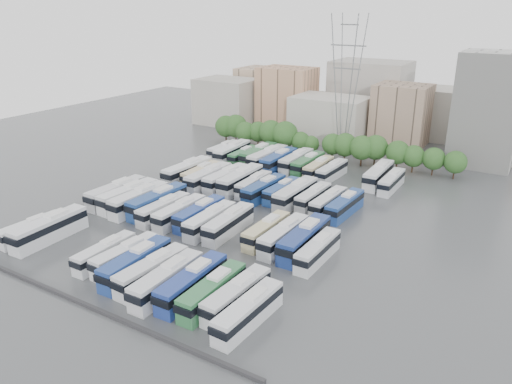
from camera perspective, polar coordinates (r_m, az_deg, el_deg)
The scene contains 54 objects.
ground at distance 90.42m, azimuth -3.60°, elevation -2.70°, with size 220.00×220.00×0.00m, color #424447.
parapet at distance 69.17m, azimuth -19.79°, elevation -11.65°, with size 56.00×0.50×0.50m, color #2D2D30.
tree_line at distance 124.86m, azimuth 6.58°, elevation 5.95°, with size 65.27×7.78×8.25m.
city_buildings at distance 152.74m, azimuth 9.79°, elevation 9.84°, with size 102.00×35.00×20.00m.
apartment_tower at distance 128.45m, azimuth 24.98°, elevation 8.54°, with size 14.00×14.00×26.00m, color silver.
electricity_pylon at distance 127.51m, azimuth 10.28°, elevation 12.63°, with size 9.00×6.91×33.83m.
bus_r0_s0 at distance 88.80m, azimuth -24.31°, elevation -3.88°, with size 2.95×11.07×3.44m.
bus_r0_s1 at distance 86.84m, azimuth -22.56°, elevation -3.85°, with size 3.54×13.78×4.29m.
bus_r0_s5 at distance 76.94m, azimuth -16.89°, elevation -6.65°, with size 2.54×10.89×3.41m.
bus_r0_s6 at distance 75.05m, azimuth -14.64°, elevation -7.03°, with size 3.10×11.71×3.64m.
bus_r0_s7 at distance 72.28m, azimuth -13.59°, elevation -7.90°, with size 3.24×12.78×3.98m.
bus_r0_s8 at distance 70.06m, azimuth -11.80°, elevation -8.78°, with size 3.23×12.37×3.85m.
bus_r0_s9 at distance 67.41m, azimuth -10.13°, elevation -9.83°, with size 3.10×12.81×4.00m.
bus_r0_s10 at distance 66.31m, azimuth -7.31°, elevation -10.21°, with size 3.18×12.87×4.01m.
bus_r0_s11 at distance 64.44m, azimuth -4.98°, elevation -11.21°, with size 2.82×12.16×3.80m.
bus_r0_s12 at distance 63.50m, azimuth -2.21°, elevation -11.70°, with size 3.13×12.04×3.75m.
bus_r0_s13 at distance 60.55m, azimuth -0.86°, elevation -13.47°, with size 3.03×12.01×3.74m.
bus_r1_s0 at distance 99.10m, azimuth -15.67°, elevation -0.05°, with size 3.22×13.33×4.16m.
bus_r1_s1 at distance 96.90m, azimuth -14.40°, elevation -0.40°, with size 3.56×13.38×4.16m.
bus_r1_s2 at distance 94.39m, azimuth -13.20°, elevation -0.85°, with size 3.17×13.47×4.21m.
bus_r1_s3 at distance 92.90m, azimuth -11.20°, elevation -1.04°, with size 3.32×13.55×4.23m.
bus_r1_s4 at distance 89.82m, azimuth -10.52°, elevation -1.94°, with size 2.97×11.87×3.70m.
bus_r1_s5 at distance 87.94m, azimuth -8.71°, elevation -2.30°, with size 2.70×12.02×3.77m.
bus_r1_s6 at distance 86.95m, azimuth -6.46°, elevation -2.46°, with size 2.71×12.06×3.78m.
bus_r1_s7 at distance 84.01m, azimuth -5.28°, elevation -3.24°, with size 2.80×12.23×3.83m.
bus_r1_s8 at distance 82.67m, azimuth -3.14°, elevation -3.57°, with size 3.25×12.52×3.90m.
bus_r1_s10 at distance 80.30m, azimuth 1.20°, elevation -4.41°, with size 2.64×11.55×3.61m.
bus_r1_s11 at distance 78.38m, azimuth 3.20°, elevation -4.99°, with size 2.92×12.43×3.89m.
bus_r1_s12 at distance 77.23m, azimuth 5.55°, elevation -5.32°, with size 3.11×13.64×4.27m.
bus_r1_s13 at distance 74.67m, azimuth 7.07°, elevation -6.63°, with size 2.56×11.49×3.60m.
bus_r2_s1 at distance 108.87m, azimuth -7.87°, elevation 2.43°, with size 3.40×13.65×4.25m.
bus_r2_s2 at distance 107.62m, azimuth -6.31°, elevation 2.11°, with size 2.98×11.67×3.63m.
bus_r2_s3 at distance 104.31m, azimuth -5.46°, elevation 1.69°, with size 2.94×13.24×4.15m.
bus_r2_s4 at distance 103.43m, azimuth -3.46°, elevation 1.56°, with size 3.13×13.11×4.09m.
bus_r2_s5 at distance 102.26m, azimuth -1.80°, elevation 1.42°, with size 3.20×13.70×4.28m.
bus_r2_s6 at distance 100.55m, azimuth -0.26°, elevation 0.87°, with size 2.82×11.39×3.55m.
bus_r2_s7 at distance 97.58m, azimuth 0.90°, elevation 0.34°, with size 3.31×12.50×3.89m.
bus_r2_s8 at distance 97.45m, azimuth 2.96°, elevation 0.15°, with size 2.87×11.11×3.46m.
bus_r2_s9 at distance 95.09m, azimuth 4.52°, elevation -0.19°, with size 3.18×13.35×4.17m.
bus_r2_s10 at distance 94.74m, azimuth 6.55°, elevation -0.55°, with size 2.66×11.24×3.51m.
bus_r2_s11 at distance 92.59m, azimuth 8.27°, elevation -1.13°, with size 2.97×11.52×3.59m.
bus_r2_s12 at distance 91.31m, azimuth 10.11°, elevation -1.51°, with size 3.09×12.05×3.75m.
bus_r3_s0 at distance 125.27m, azimuth -3.69°, elevation 4.84°, with size 2.63×11.19×3.50m.
bus_r3_s1 at distance 122.29m, azimuth -2.73°, elevation 4.63°, with size 3.51×13.42×4.17m.
bus_r3_s2 at distance 120.54m, azimuth -1.45°, elevation 4.21°, with size 2.51×10.83×3.39m.
bus_r3_s3 at distance 120.07m, azimuth 0.29°, elevation 4.33°, with size 2.97×13.18×4.13m.
bus_r3_s4 at distance 117.29m, azimuth 1.33°, elevation 3.97°, with size 3.66×13.78×4.28m.
bus_r3_s5 at distance 115.28m, azimuth 2.62°, elevation 3.62°, with size 2.93×13.31×4.17m.
bus_r3_s6 at distance 115.52m, azimuth 4.62°, elevation 3.58°, with size 2.83×12.90×4.05m.
bus_r3_s7 at distance 113.86m, azimuth 5.97°, elevation 3.24°, with size 2.89×12.43×3.89m.
bus_r3_s8 at distance 111.56m, azimuth 7.16°, elevation 2.76°, with size 2.55×11.66×3.66m.
bus_r3_s9 at distance 109.91m, azimuth 8.65°, elevation 2.39°, with size 2.97×11.60×3.61m.
bus_r3_s12 at distance 108.62m, azimuth 13.83°, elevation 1.95°, with size 3.26×13.42×4.19m.
bus_r3_s13 at distance 105.92m, azimuth 15.23°, elevation 1.17°, with size 2.61×11.47×3.59m.
Camera 1 is at (48.17, -67.61, 35.83)m, focal length 35.00 mm.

